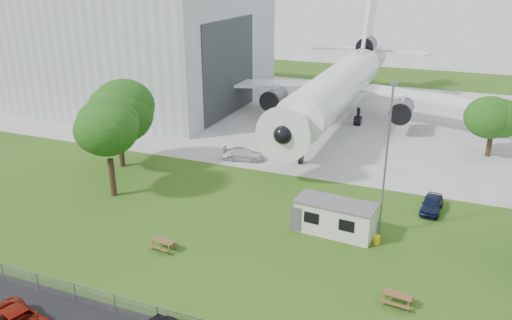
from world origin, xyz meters
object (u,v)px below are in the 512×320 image
at_px(hangar, 115,38).
at_px(airliner, 341,83).
at_px(picnic_east, 396,305).
at_px(site_cabin, 335,217).
at_px(picnic_west, 164,249).

height_order(hangar, airliner, hangar).
relative_size(airliner, picnic_east, 26.52).
bearing_deg(site_cabin, picnic_west, -146.74).
height_order(site_cabin, picnic_east, site_cabin).
bearing_deg(site_cabin, airliner, 102.69).
relative_size(picnic_west, picnic_east, 1.00).
bearing_deg(hangar, site_cabin, -35.70).
height_order(airliner, picnic_east, airliner).
relative_size(site_cabin, picnic_east, 3.81).
relative_size(airliner, site_cabin, 6.96).
distance_m(hangar, picnic_east, 62.61).
relative_size(hangar, site_cabin, 6.27).
bearing_deg(airliner, site_cabin, -77.31).
bearing_deg(hangar, picnic_east, -38.24).
bearing_deg(picnic_west, airliner, 92.57).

